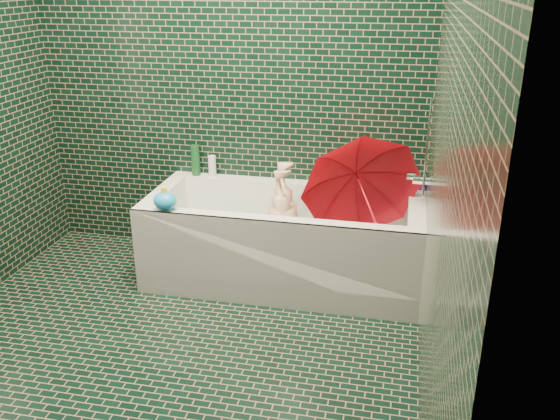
% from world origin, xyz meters
% --- Properties ---
extents(floor, '(2.80, 2.80, 0.00)m').
position_xyz_m(floor, '(0.00, 0.00, 0.00)').
color(floor, black).
rests_on(floor, ground).
extents(wall_back, '(2.80, 0.00, 2.80)m').
position_xyz_m(wall_back, '(0.00, 1.40, 1.25)').
color(wall_back, black).
rests_on(wall_back, floor).
extents(wall_right, '(0.00, 2.80, 2.80)m').
position_xyz_m(wall_right, '(1.30, 0.00, 1.25)').
color(wall_right, black).
rests_on(wall_right, floor).
extents(bathtub, '(1.70, 0.75, 0.55)m').
position_xyz_m(bathtub, '(0.45, 1.01, 0.21)').
color(bathtub, white).
rests_on(bathtub, floor).
extents(bath_mat, '(1.35, 0.47, 0.01)m').
position_xyz_m(bath_mat, '(0.45, 1.02, 0.16)').
color(bath_mat, green).
rests_on(bath_mat, bathtub).
extents(water, '(1.48, 0.53, 0.00)m').
position_xyz_m(water, '(0.45, 1.02, 0.30)').
color(water, silver).
rests_on(water, bathtub).
extents(faucet, '(0.18, 0.19, 0.55)m').
position_xyz_m(faucet, '(1.26, 1.02, 0.77)').
color(faucet, silver).
rests_on(faucet, wall_right).
extents(child, '(0.93, 0.35, 0.29)m').
position_xyz_m(child, '(0.48, 0.99, 0.31)').
color(child, '#D8A887').
rests_on(child, bathtub).
extents(umbrella, '(1.08, 1.00, 1.05)m').
position_xyz_m(umbrella, '(0.95, 0.98, 0.60)').
color(umbrella, red).
rests_on(umbrella, bathtub).
extents(soap_bottle_a, '(0.10, 0.10, 0.25)m').
position_xyz_m(soap_bottle_a, '(1.25, 1.37, 0.55)').
color(soap_bottle_a, white).
rests_on(soap_bottle_a, bathtub).
extents(soap_bottle_b, '(0.12, 0.12, 0.21)m').
position_xyz_m(soap_bottle_b, '(1.25, 1.36, 0.55)').
color(soap_bottle_b, '#491D6E').
rests_on(soap_bottle_b, bathtub).
extents(soap_bottle_c, '(0.14, 0.14, 0.17)m').
position_xyz_m(soap_bottle_c, '(1.06, 1.32, 0.55)').
color(soap_bottle_c, '#13441E').
rests_on(soap_bottle_c, bathtub).
extents(bottle_right_tall, '(0.07, 0.07, 0.23)m').
position_xyz_m(bottle_right_tall, '(1.14, 1.32, 0.67)').
color(bottle_right_tall, '#13441E').
rests_on(bottle_right_tall, bathtub).
extents(bottle_right_pump, '(0.06, 0.06, 0.20)m').
position_xyz_m(bottle_right_pump, '(1.15, 1.31, 0.65)').
color(bottle_right_pump, silver).
rests_on(bottle_right_pump, bathtub).
extents(bottle_left_tall, '(0.07, 0.07, 0.21)m').
position_xyz_m(bottle_left_tall, '(-0.24, 1.35, 0.66)').
color(bottle_left_tall, '#13441E').
rests_on(bottle_left_tall, bathtub).
extents(bottle_left_short, '(0.06, 0.06, 0.14)m').
position_xyz_m(bottle_left_short, '(-0.12, 1.34, 0.62)').
color(bottle_left_short, white).
rests_on(bottle_left_short, bathtub).
extents(rubber_duck, '(0.13, 0.11, 0.10)m').
position_xyz_m(rubber_duck, '(1.10, 1.34, 0.60)').
color(rubber_duck, yellow).
rests_on(rubber_duck, bathtub).
extents(bath_toy, '(0.15, 0.13, 0.14)m').
position_xyz_m(bath_toy, '(-0.19, 0.69, 0.61)').
color(bath_toy, '#188CD8').
rests_on(bath_toy, bathtub).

